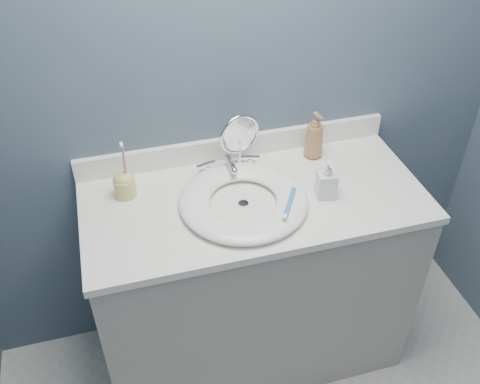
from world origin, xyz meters
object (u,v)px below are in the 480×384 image
object	(u,v)px
soap_bottle_clear	(327,179)
toothbrush_holder	(125,184)
makeup_mirror	(239,141)
soap_bottle_amber	(315,135)

from	to	relation	value
soap_bottle_clear	toothbrush_holder	size ratio (longest dim) A/B	0.66
makeup_mirror	toothbrush_holder	size ratio (longest dim) A/B	1.07
soap_bottle_amber	toothbrush_holder	world-z (taller)	toothbrush_holder
toothbrush_holder	soap_bottle_amber	bearing A→B (deg)	3.87
soap_bottle_clear	toothbrush_holder	xyz separation A→B (m)	(-0.68, 0.19, -0.02)
soap_bottle_amber	soap_bottle_clear	distance (m)	0.25
makeup_mirror	toothbrush_holder	distance (m)	0.44
toothbrush_holder	makeup_mirror	bearing A→B (deg)	5.34
makeup_mirror	soap_bottle_amber	bearing A→B (deg)	-11.67
makeup_mirror	soap_bottle_clear	xyz separation A→B (m)	(0.25, -0.23, -0.06)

